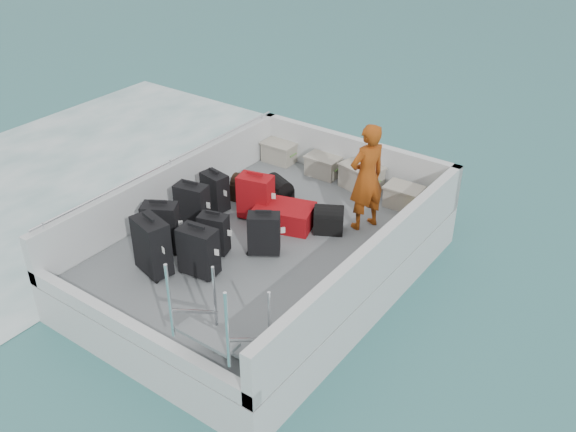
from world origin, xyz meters
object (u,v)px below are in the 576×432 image
(suitcase_2, at_px, (215,192))
(crate_1, at_px, (323,167))
(suitcase_1, at_px, (192,207))
(crate_0, at_px, (280,153))
(crate_2, at_px, (361,178))
(suitcase_3, at_px, (152,247))
(suitcase_5, at_px, (256,197))
(passenger, at_px, (367,177))
(suitcase_7, at_px, (264,234))
(suitcase_4, at_px, (214,234))
(suitcase_6, at_px, (199,252))
(crate_3, at_px, (403,197))
(suitcase_0, at_px, (161,228))
(suitcase_8, at_px, (285,216))

(suitcase_2, xyz_separation_m, crate_1, (0.70, 1.90, -0.14))
(suitcase_1, xyz_separation_m, crate_0, (-0.29, 2.48, -0.18))
(suitcase_2, bearing_deg, crate_1, 79.85)
(crate_1, bearing_deg, crate_2, -2.16)
(suitcase_3, distance_m, crate_0, 3.65)
(suitcase_5, relative_size, passenger, 0.43)
(passenger, bearing_deg, suitcase_2, -43.94)
(suitcase_1, height_order, suitcase_7, suitcase_1)
(suitcase_4, bearing_deg, suitcase_2, 113.92)
(suitcase_6, bearing_deg, crate_3, 59.42)
(suitcase_0, bearing_deg, crate_1, 50.15)
(suitcase_4, height_order, crate_2, suitcase_4)
(suitcase_7, distance_m, passenger, 1.66)
(suitcase_0, relative_size, suitcase_5, 1.05)
(suitcase_1, distance_m, suitcase_2, 0.59)
(suitcase_0, xyz_separation_m, suitcase_5, (0.48, 1.43, -0.02))
(suitcase_4, xyz_separation_m, passenger, (1.29, 1.78, 0.50))
(suitcase_2, distance_m, passenger, 2.30)
(suitcase_2, distance_m, suitcase_8, 1.15)
(suitcase_0, distance_m, crate_1, 3.22)
(crate_0, xyz_separation_m, crate_1, (0.91, 0.00, -0.00))
(crate_1, bearing_deg, suitcase_4, -88.60)
(suitcase_7, bearing_deg, suitcase_8, 71.91)
(suitcase_6, distance_m, crate_0, 3.47)
(suitcase_4, bearing_deg, crate_0, 92.46)
(suitcase_3, distance_m, passenger, 3.07)
(crate_1, bearing_deg, crate_3, -6.25)
(suitcase_3, height_order, crate_3, suitcase_3)
(suitcase_6, xyz_separation_m, crate_1, (-0.24, 3.27, -0.18))
(suitcase_3, height_order, crate_0, suitcase_3)
(suitcase_6, bearing_deg, crate_0, 101.68)
(crate_0, xyz_separation_m, crate_3, (2.46, -0.17, -0.01))
(crate_2, relative_size, passenger, 0.39)
(suitcase_3, distance_m, suitcase_8, 2.05)
(suitcase_3, bearing_deg, suitcase_8, 84.71)
(suitcase_8, bearing_deg, suitcase_2, 84.46)
(suitcase_1, height_order, suitcase_8, suitcase_1)
(crate_0, xyz_separation_m, passenger, (2.26, -1.01, 0.63))
(suitcase_2, bearing_deg, crate_0, 106.29)
(crate_1, bearing_deg, suitcase_1, -103.87)
(suitcase_4, xyz_separation_m, suitcase_7, (0.56, 0.37, 0.01))
(suitcase_8, distance_m, crate_2, 1.67)
(crate_0, bearing_deg, suitcase_0, -83.14)
(crate_0, xyz_separation_m, crate_2, (1.65, -0.03, 0.02))
(suitcase_0, bearing_deg, suitcase_7, 2.92)
(suitcase_2, height_order, crate_3, suitcase_2)
(suitcase_3, bearing_deg, suitcase_5, 97.68)
(suitcase_2, distance_m, crate_0, 1.91)
(suitcase_0, bearing_deg, suitcase_5, 41.14)
(suitcase_7, height_order, crate_1, suitcase_7)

